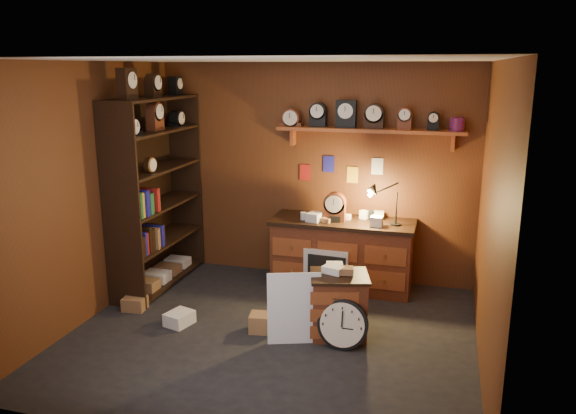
# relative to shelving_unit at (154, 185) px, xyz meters

# --- Properties ---
(floor) EXTENTS (4.00, 4.00, 0.00)m
(floor) POSITION_rel_shelving_unit_xyz_m (1.79, -0.98, -1.25)
(floor) COLOR black
(floor) RESTS_ON ground
(room_shell) EXTENTS (4.02, 3.62, 2.71)m
(room_shell) POSITION_rel_shelving_unit_xyz_m (1.84, -0.87, 0.47)
(room_shell) COLOR #5E3016
(room_shell) RESTS_ON ground
(shelving_unit) EXTENTS (0.47, 1.60, 2.58)m
(shelving_unit) POSITION_rel_shelving_unit_xyz_m (0.00, 0.00, 0.00)
(shelving_unit) COLOR black
(shelving_unit) RESTS_ON ground
(workbench) EXTENTS (1.72, 0.66, 1.36)m
(workbench) POSITION_rel_shelving_unit_xyz_m (2.23, 0.49, -0.78)
(workbench) COLOR brown
(workbench) RESTS_ON ground
(low_cabinet) EXTENTS (0.67, 0.61, 0.74)m
(low_cabinet) POSITION_rel_shelving_unit_xyz_m (2.44, -0.79, -0.90)
(low_cabinet) COLOR brown
(low_cabinet) RESTS_ON ground
(big_round_clock) EXTENTS (0.49, 0.16, 0.49)m
(big_round_clock) POSITION_rel_shelving_unit_xyz_m (2.53, -1.04, -1.01)
(big_round_clock) COLOR black
(big_round_clock) RESTS_ON ground
(white_panel) EXTENTS (0.55, 0.32, 0.70)m
(white_panel) POSITION_rel_shelving_unit_xyz_m (2.05, -1.03, -1.25)
(white_panel) COLOR silver
(white_panel) RESTS_ON ground
(mini_fridge) EXTENTS (0.57, 0.59, 0.56)m
(mini_fridge) POSITION_rel_shelving_unit_xyz_m (2.12, 0.41, -0.97)
(mini_fridge) COLOR silver
(mini_fridge) RESTS_ON ground
(floor_box_a) EXTENTS (0.26, 0.23, 0.15)m
(floor_box_a) POSITION_rel_shelving_unit_xyz_m (0.14, -0.82, -1.18)
(floor_box_a) COLOR #91653F
(floor_box_a) RESTS_ON ground
(floor_box_b) EXTENTS (0.29, 0.33, 0.14)m
(floor_box_b) POSITION_rel_shelving_unit_xyz_m (0.79, -1.02, -1.19)
(floor_box_b) COLOR white
(floor_box_b) RESTS_ON ground
(floor_box_c) EXTENTS (0.28, 0.24, 0.19)m
(floor_box_c) POSITION_rel_shelving_unit_xyz_m (1.68, -0.93, -1.16)
(floor_box_c) COLOR #91653F
(floor_box_c) RESTS_ON ground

